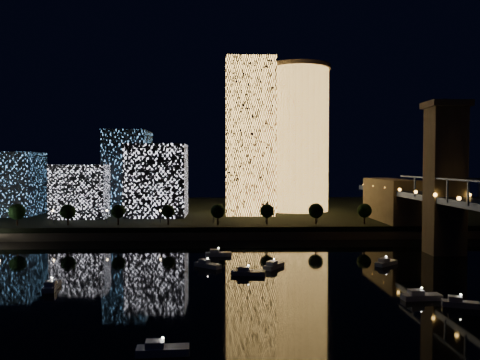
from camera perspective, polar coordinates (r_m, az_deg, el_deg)
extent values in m
plane|color=black|center=(105.19, 2.30, -14.38)|extent=(520.00, 520.00, 0.00)
cube|color=black|center=(262.15, -0.33, -3.95)|extent=(420.00, 160.00, 5.00)
cube|color=#6B5E4C|center=(184.94, 0.38, -6.76)|extent=(420.00, 6.00, 3.00)
cylinder|color=#FFB551|center=(247.60, 7.03, 4.79)|extent=(32.00, 32.00, 73.56)
cylinder|color=#6B5E4C|center=(252.29, 7.06, 13.39)|extent=(34.00, 34.00, 2.00)
cube|color=#FFB551|center=(229.78, 1.21, 5.22)|extent=(23.62, 23.62, 75.14)
cube|color=white|center=(224.11, -10.08, -0.01)|extent=(27.50, 23.27, 33.85)
cube|color=#5094DA|center=(238.59, -13.48, 0.93)|extent=(20.46, 26.60, 40.92)
cube|color=white|center=(227.96, -18.62, -1.26)|extent=(24.27, 22.07, 24.27)
cube|color=#5094DA|center=(250.33, -25.69, -0.38)|extent=(21.64, 23.80, 30.29)
cube|color=#6B5E4C|center=(167.31, 23.72, -0.11)|extent=(11.00, 9.00, 48.00)
cube|color=#6B5E4C|center=(168.33, 23.84, 8.43)|extent=(13.00, 11.00, 2.00)
cube|color=#6B5E4C|center=(214.13, 17.85, -2.96)|extent=(12.00, 40.00, 23.00)
cube|color=navy|center=(152.66, 24.29, -1.24)|extent=(0.50, 0.50, 7.00)
cube|color=navy|center=(174.47, 20.80, -0.81)|extent=(0.50, 0.50, 7.00)
sphere|color=gold|center=(160.65, 22.70, -1.68)|extent=(1.20, 1.20, 1.20)
sphere|color=gold|center=(202.34, 17.37, -0.89)|extent=(1.20, 1.20, 1.20)
cube|color=silver|center=(152.08, -2.64, -9.02)|extent=(8.49, 3.25, 1.20)
cube|color=silver|center=(151.80, -3.11, -8.62)|extent=(3.06, 2.37, 1.00)
sphere|color=white|center=(151.71, -2.64, -8.28)|extent=(0.36, 0.36, 0.36)
cube|color=silver|center=(136.20, -3.96, -10.33)|extent=(8.06, 7.04, 1.20)
cube|color=silver|center=(136.74, -4.36, -9.81)|extent=(3.56, 3.42, 1.00)
sphere|color=white|center=(135.79, -3.96, -9.50)|extent=(0.36, 0.36, 0.36)
cube|color=silver|center=(126.91, 1.03, -11.24)|extent=(9.31, 4.40, 1.20)
cube|color=silver|center=(126.83, 0.42, -10.74)|extent=(3.49, 2.84, 1.00)
sphere|color=white|center=(126.47, 1.03, -10.36)|extent=(0.36, 0.36, 0.36)
cube|color=silver|center=(110.00, 25.31, -13.52)|extent=(7.66, 4.55, 1.20)
cube|color=silver|center=(109.56, 24.74, -12.98)|extent=(3.03, 2.61, 1.00)
sphere|color=white|center=(109.49, 25.33, -12.51)|extent=(0.36, 0.36, 0.36)
cube|color=silver|center=(145.12, 17.40, -9.65)|extent=(7.93, 6.97, 1.20)
cube|color=silver|center=(143.91, 17.14, -9.30)|extent=(3.51, 3.38, 1.00)
sphere|color=white|center=(144.74, 17.41, -8.87)|extent=(0.36, 0.36, 0.36)
cube|color=silver|center=(122.12, -21.94, -11.92)|extent=(3.79, 8.76, 1.20)
cube|color=silver|center=(120.66, -22.08, -11.55)|extent=(2.57, 3.23, 1.00)
sphere|color=white|center=(121.66, -21.95, -11.00)|extent=(0.36, 0.36, 0.36)
cube|color=silver|center=(78.27, -9.39, -19.83)|extent=(8.29, 3.08, 1.20)
cube|color=silver|center=(77.96, -10.34, -19.06)|extent=(2.97, 2.28, 1.00)
sphere|color=white|center=(77.55, -9.40, -18.45)|extent=(0.36, 0.36, 0.36)
cube|color=silver|center=(135.34, 4.15, -10.41)|extent=(6.81, 8.42, 1.20)
cube|color=silver|center=(134.02, 3.90, -10.05)|extent=(3.41, 3.63, 1.00)
sphere|color=white|center=(134.93, 4.15, -9.58)|extent=(0.36, 0.36, 0.36)
cube|color=silver|center=(112.29, 21.26, -13.14)|extent=(8.70, 3.36, 1.20)
cube|color=silver|center=(111.44, 20.67, -12.66)|extent=(3.14, 2.44, 1.00)
sphere|color=white|center=(111.79, 21.27, -12.15)|extent=(0.36, 0.36, 0.36)
cylinder|color=black|center=(207.08, -25.52, -4.48)|extent=(0.70, 0.70, 4.00)
sphere|color=black|center=(206.73, -25.53, -3.52)|extent=(6.46, 6.46, 6.46)
cylinder|color=black|center=(199.97, -20.24, -4.63)|extent=(0.70, 0.70, 4.00)
sphere|color=black|center=(199.60, -20.25, -3.63)|extent=(6.06, 6.06, 6.06)
cylinder|color=black|center=(194.66, -14.62, -4.75)|extent=(0.70, 0.70, 4.00)
sphere|color=black|center=(194.28, -14.63, -3.73)|extent=(5.51, 5.51, 5.51)
cylinder|color=black|center=(191.30, -8.74, -4.83)|extent=(0.70, 0.70, 4.00)
sphere|color=black|center=(190.92, -8.75, -3.79)|extent=(5.19, 5.19, 5.19)
cylinder|color=black|center=(190.00, -2.72, -4.85)|extent=(0.70, 0.70, 4.00)
sphere|color=black|center=(189.61, -2.72, -3.80)|extent=(5.82, 5.82, 5.82)
cylinder|color=black|center=(190.80, 3.32, -4.83)|extent=(0.70, 0.70, 4.00)
sphere|color=black|center=(190.41, 3.32, -3.78)|extent=(5.73, 5.73, 5.73)
cylinder|color=black|center=(193.67, 9.24, -4.75)|extent=(0.70, 0.70, 4.00)
sphere|color=black|center=(193.29, 9.24, -3.72)|extent=(6.13, 6.13, 6.13)
cylinder|color=black|center=(198.53, 14.93, -4.62)|extent=(0.70, 0.70, 4.00)
sphere|color=black|center=(198.16, 14.94, -3.62)|extent=(5.83, 5.83, 5.83)
cylinder|color=black|center=(208.15, -21.82, -4.26)|extent=(0.24, 0.24, 5.00)
sphere|color=#FFCC7F|center=(207.87, -21.83, -3.49)|extent=(0.70, 0.70, 0.70)
cylinder|color=black|center=(201.77, -15.92, -4.38)|extent=(0.24, 0.24, 5.00)
sphere|color=#FFCC7F|center=(201.49, -15.92, -3.59)|extent=(0.70, 0.70, 0.70)
cylinder|color=black|center=(197.66, -9.70, -4.47)|extent=(0.24, 0.24, 5.00)
sphere|color=#FFCC7F|center=(197.36, -9.70, -3.66)|extent=(0.70, 0.70, 0.70)
cylinder|color=black|center=(195.93, -3.29, -4.50)|extent=(0.24, 0.24, 5.00)
sphere|color=#FFCC7F|center=(195.64, -3.29, -3.68)|extent=(0.70, 0.70, 0.70)
cylinder|color=black|center=(196.68, 3.15, -4.47)|extent=(0.24, 0.24, 5.00)
sphere|color=#FFCC7F|center=(196.38, 3.16, -3.66)|extent=(0.70, 0.70, 0.70)
cylinder|color=black|center=(199.85, 9.47, -4.40)|extent=(0.24, 0.24, 5.00)
sphere|color=#FFCC7F|center=(199.56, 9.47, -3.60)|extent=(0.70, 0.70, 0.70)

